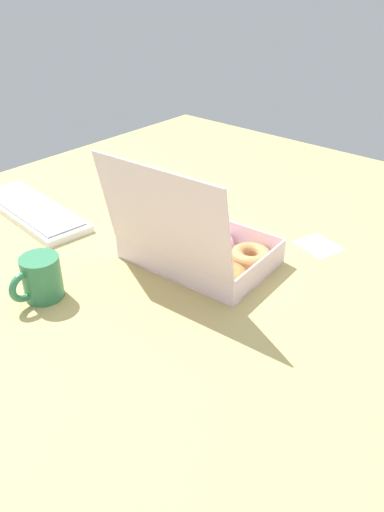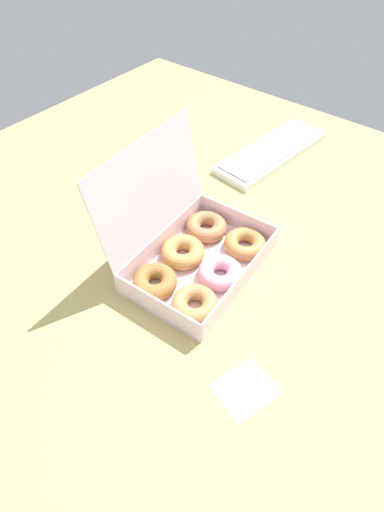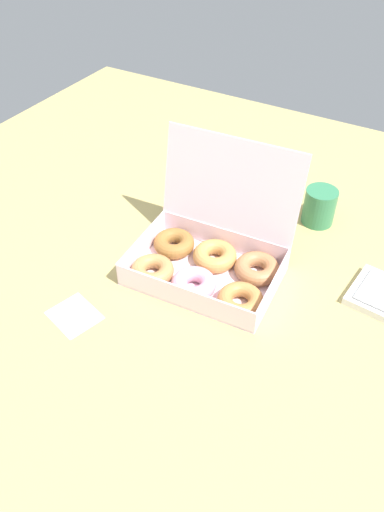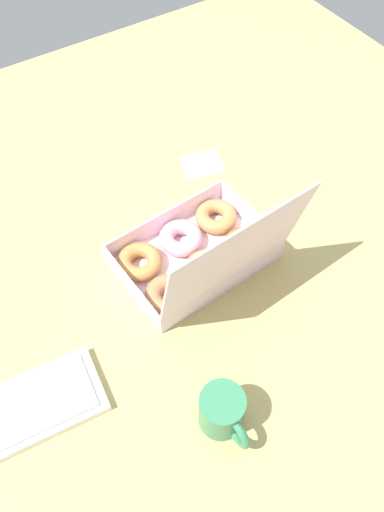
{
  "view_description": "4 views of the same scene",
  "coord_description": "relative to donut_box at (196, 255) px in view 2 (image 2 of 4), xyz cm",
  "views": [
    {
      "loc": [
        -57.94,
        77.22,
        60.79
      ],
      "look_at": [
        5.29,
        3.89,
        2.37
      ],
      "focal_mm": 35.0,
      "sensor_mm": 36.0,
      "label": 1
    },
    {
      "loc": [
        -42.7,
        -34.87,
        68.7
      ],
      "look_at": [
        5.07,
        3.34,
        2.72
      ],
      "focal_mm": 28.0,
      "sensor_mm": 36.0,
      "label": 2
    },
    {
      "loc": [
        43.42,
        -70.76,
        78.37
      ],
      "look_at": [
        2.79,
        -0.25,
        5.9
      ],
      "focal_mm": 35.0,
      "sensor_mm": 36.0,
      "label": 3
    },
    {
      "loc": [
        39.94,
        54.06,
        90.24
      ],
      "look_at": [
        6.35,
        1.67,
        2.75
      ],
      "focal_mm": 35.0,
      "sensor_mm": 36.0,
      "label": 4
    }
  ],
  "objects": [
    {
      "name": "paper_napkin",
      "position": [
        -17.88,
        -25.32,
        -3.37
      ],
      "size": [
        12.05,
        11.04,
        0.15
      ],
      "primitive_type": "cube",
      "rotation": [
        0.0,
        0.0,
        -0.29
      ],
      "color": "white",
      "rests_on": "ground_plane"
    },
    {
      "name": "donut_box",
      "position": [
        0.0,
        0.0,
        0.0
      ],
      "size": [
        34.2,
        29.32,
        27.44
      ],
      "color": "white",
      "rests_on": "ground_plane"
    },
    {
      "name": "coffee_mug",
      "position": [
        15.04,
        31.1,
        1.33
      ],
      "size": [
        7.99,
        11.63,
        9.32
      ],
      "color": "#337C52",
      "rests_on": "ground_plane"
    },
    {
      "name": "ground_plane",
      "position": [
        -5.41,
        -2.41,
        -4.45
      ],
      "size": [
        180.0,
        180.0,
        2.0
      ],
      "primitive_type": "cube",
      "color": "tan"
    },
    {
      "name": "keyboard",
      "position": [
        50.3,
        10.02,
        -2.39
      ],
      "size": [
        41.93,
        17.43,
        2.2
      ],
      "color": "white",
      "rests_on": "ground_plane"
    }
  ]
}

